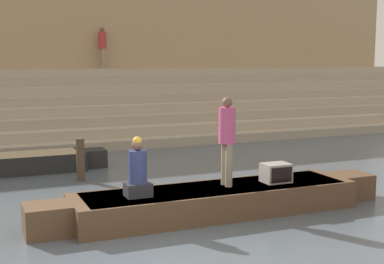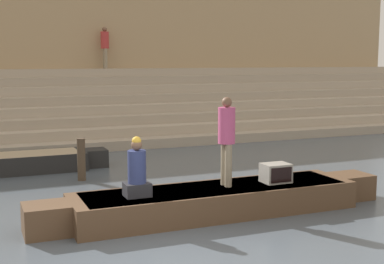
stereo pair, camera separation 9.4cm
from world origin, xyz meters
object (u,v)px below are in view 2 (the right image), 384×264
object	(u,v)px
person_rowing	(137,172)
person_standing	(227,135)
mooring_post	(81,159)
tv_set	(276,173)
person_on_steps	(105,45)
moored_boat_shore	(0,164)
rowboat_main	(216,200)

from	to	relation	value
person_rowing	person_standing	bearing A→B (deg)	17.15
person_rowing	mooring_post	world-z (taller)	person_rowing
tv_set	mooring_post	size ratio (longest dim) A/B	0.52
person_on_steps	tv_set	bearing A→B (deg)	-83.02
moored_boat_shore	person_on_steps	xyz separation A→B (m)	(4.54, 7.33, 3.25)
person_standing	tv_set	size ratio (longest dim) A/B	3.19
person_on_steps	rowboat_main	bearing A→B (deg)	-88.63
tv_set	rowboat_main	bearing A→B (deg)	-176.74
person_standing	mooring_post	size ratio (longest dim) A/B	1.65
rowboat_main	person_rowing	size ratio (longest dim) A/B	6.59
moored_boat_shore	person_on_steps	world-z (taller)	person_on_steps
person_standing	mooring_post	distance (m)	4.39
moored_boat_shore	mooring_post	bearing A→B (deg)	-47.55
rowboat_main	person_on_steps	distance (m)	13.18
rowboat_main	person_on_steps	size ratio (longest dim) A/B	4.17
moored_boat_shore	person_on_steps	size ratio (longest dim) A/B	3.30
person_standing	tv_set	distance (m)	1.30
rowboat_main	person_rowing	xyz separation A→B (m)	(-1.56, -0.06, 0.67)
person_standing	person_rowing	bearing A→B (deg)	173.71
person_rowing	rowboat_main	bearing A→B (deg)	15.87
person_rowing	person_on_steps	distance (m)	13.30
person_rowing	mooring_post	distance (m)	3.91
person_standing	tv_set	xyz separation A→B (m)	(1.02, -0.11, -0.79)
person_standing	person_on_steps	xyz separation A→B (m)	(0.72, 12.69, 2.01)
person_standing	person_on_steps	world-z (taller)	person_on_steps
tv_set	person_standing	bearing A→B (deg)	179.85
rowboat_main	person_rowing	world-z (taller)	person_rowing
tv_set	person_on_steps	bearing A→B (deg)	97.53
rowboat_main	moored_boat_shore	xyz separation A→B (m)	(-3.59, 5.42, -0.02)
rowboat_main	moored_boat_shore	world-z (taller)	rowboat_main
person_on_steps	moored_boat_shore	bearing A→B (deg)	-116.15
mooring_post	rowboat_main	bearing A→B (deg)	-64.74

